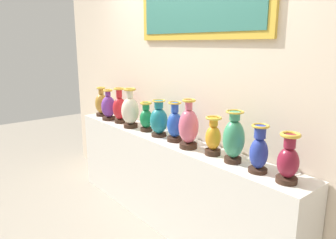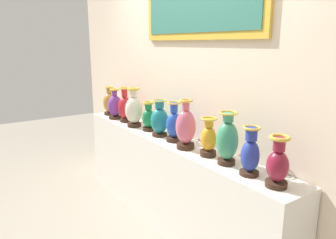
% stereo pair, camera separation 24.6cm
% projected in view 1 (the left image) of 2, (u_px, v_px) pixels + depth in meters
% --- Properties ---
extents(ground_plane, '(10.74, 10.74, 0.00)m').
position_uv_depth(ground_plane, '(168.00, 223.00, 3.19)').
color(ground_plane, gray).
extents(display_shelf, '(2.82, 0.36, 0.88)m').
position_uv_depth(display_shelf, '(168.00, 182.00, 3.09)').
color(display_shelf, silver).
rests_on(display_shelf, ground_plane).
extents(back_wall, '(4.74, 0.14, 2.99)m').
position_uv_depth(back_wall, '(188.00, 68.00, 2.98)').
color(back_wall, beige).
rests_on(back_wall, ground_plane).
extents(vase_ochre, '(0.16, 0.16, 0.35)m').
position_uv_depth(vase_ochre, '(102.00, 104.00, 3.88)').
color(vase_ochre, '#382319').
rests_on(vase_ochre, display_shelf).
extents(vase_violet, '(0.16, 0.16, 0.35)m').
position_uv_depth(vase_violet, '(108.00, 107.00, 3.67)').
color(vase_violet, '#382319').
rests_on(vase_violet, display_shelf).
extents(vase_crimson, '(0.15, 0.15, 0.39)m').
position_uv_depth(vase_crimson, '(120.00, 108.00, 3.53)').
color(vase_crimson, '#382319').
rests_on(vase_crimson, display_shelf).
extents(vase_ivory, '(0.19, 0.19, 0.42)m').
position_uv_depth(vase_ivory, '(130.00, 111.00, 3.33)').
color(vase_ivory, '#382319').
rests_on(vase_ivory, display_shelf).
extents(vase_emerald, '(0.13, 0.13, 0.30)m').
position_uv_depth(vase_emerald, '(146.00, 118.00, 3.20)').
color(vase_emerald, '#382319').
rests_on(vase_emerald, display_shelf).
extents(vase_teal, '(0.17, 0.17, 0.35)m').
position_uv_depth(vase_teal, '(159.00, 120.00, 3.02)').
color(vase_teal, '#382319').
rests_on(vase_teal, display_shelf).
extents(vase_sapphire, '(0.14, 0.14, 0.36)m').
position_uv_depth(vase_sapphire, '(175.00, 125.00, 2.87)').
color(vase_sapphire, '#382319').
rests_on(vase_sapphire, display_shelf).
extents(vase_rose, '(0.17, 0.17, 0.42)m').
position_uv_depth(vase_rose, '(189.00, 127.00, 2.67)').
color(vase_rose, '#382319').
rests_on(vase_rose, display_shelf).
extents(vase_amber, '(0.13, 0.13, 0.31)m').
position_uv_depth(vase_amber, '(213.00, 138.00, 2.51)').
color(vase_amber, '#382319').
rests_on(vase_amber, display_shelf).
extents(vase_jade, '(0.16, 0.16, 0.39)m').
position_uv_depth(vase_jade, '(234.00, 139.00, 2.34)').
color(vase_jade, '#382319').
rests_on(vase_jade, display_shelf).
extents(vase_cobalt, '(0.13, 0.13, 0.34)m').
position_uv_depth(vase_cobalt, '(259.00, 151.00, 2.17)').
color(vase_cobalt, '#382319').
rests_on(vase_cobalt, display_shelf).
extents(vase_burgundy, '(0.14, 0.14, 0.33)m').
position_uv_depth(vase_burgundy, '(288.00, 161.00, 2.00)').
color(vase_burgundy, '#382319').
rests_on(vase_burgundy, display_shelf).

